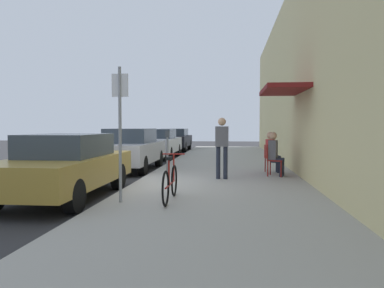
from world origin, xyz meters
name	(u,v)px	position (x,y,z in m)	size (l,w,h in m)	color
ground_plane	(132,188)	(0.00, 0.00, 0.00)	(60.00, 60.00, 0.00)	#2D2D30
sidewalk_slab	(222,177)	(2.25, 2.00, 0.06)	(4.50, 32.00, 0.12)	#9E9B93
building_facade	(305,71)	(4.65, 2.00, 3.19)	(1.40, 32.00, 6.38)	beige
parked_car_0	(65,165)	(-1.10, -1.53, 0.73)	(1.80, 4.40, 1.41)	#A58433
parked_car_1	(130,149)	(-1.10, 3.87, 0.77)	(1.80, 4.40, 1.49)	#B7B7BC
parked_car_2	(158,143)	(-1.10, 9.13, 0.75)	(1.80, 4.40, 1.44)	silver
parked_car_3	(175,139)	(-1.10, 14.70, 0.74)	(1.80, 4.40, 1.42)	black
parking_meter	(167,148)	(0.45, 2.74, 0.89)	(0.12, 0.10, 1.32)	slate
street_sign	(120,123)	(0.40, -2.39, 1.64)	(0.32, 0.06, 2.60)	gray
bicycle_0	(170,183)	(1.33, -2.17, 0.48)	(0.46, 1.71, 0.90)	black
cafe_chair_0	(273,159)	(3.74, 1.85, 0.62)	(0.55, 0.55, 0.87)	maroon
seated_patron_0	(275,152)	(3.80, 1.83, 0.82)	(0.50, 0.45, 1.29)	#232838
cafe_chair_1	(270,157)	(3.74, 2.68, 0.62)	(0.49, 0.49, 0.87)	maroon
seated_patron_1	(272,151)	(3.80, 2.69, 0.82)	(0.46, 0.40, 1.29)	#232838
pedestrian_standing	(222,143)	(2.26, 1.05, 1.12)	(0.36, 0.22, 1.70)	#232838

